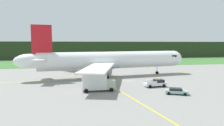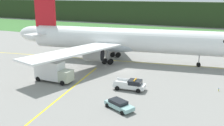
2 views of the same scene
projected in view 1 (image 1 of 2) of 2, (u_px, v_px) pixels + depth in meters
The scene contains 12 objects.
ground at pixel (127, 80), 58.28m from camera, with size 320.00×320.00×0.00m, color gray.
grass_verge at pixel (100, 63), 112.49m from camera, with size 320.00×41.22×0.04m, color #3D7233.
distant_tree_line at pixel (94, 50), 139.86m from camera, with size 288.00×4.76×11.67m, color #28371E.
taxiway_centerline_main at pixel (111, 77), 65.03m from camera, with size 70.74×0.30×0.01m, color yellow.
taxiway_centerline_spur at pixel (130, 97), 40.11m from camera, with size 35.24×0.30×0.01m, color yellow.
airliner at pixel (109, 61), 64.32m from camera, with size 54.24×47.17×15.64m.
ops_pickup_truck at pixel (156, 83), 49.66m from camera, with size 5.41×2.64×1.94m.
catering_truck at pixel (97, 82), 44.99m from camera, with size 7.21×2.77×3.96m.
staff_car at pixel (176, 91), 42.28m from camera, with size 4.82×3.54×1.30m.
apron_cone at pixel (149, 83), 52.65m from camera, with size 0.63×0.63×0.79m.
taxiway_edge_light_east at pixel (194, 80), 57.58m from camera, with size 0.12×0.12×0.49m.
taxiway_edge_light_west at pixel (58, 85), 50.38m from camera, with size 0.12×0.12×0.50m.
Camera 1 is at (-15.35, -55.61, 10.47)m, focal length 32.92 mm.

